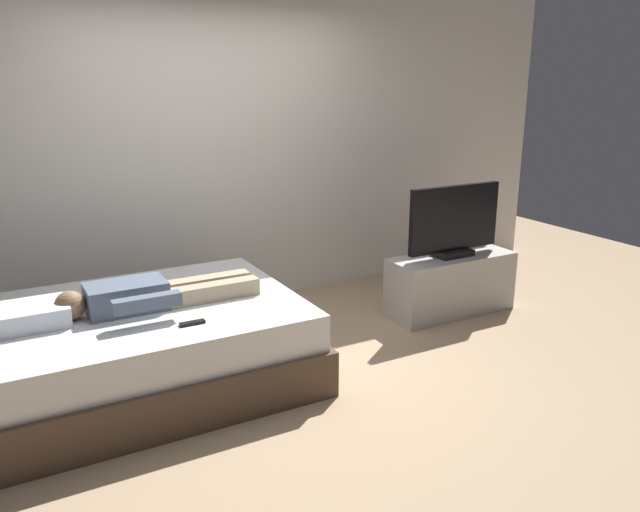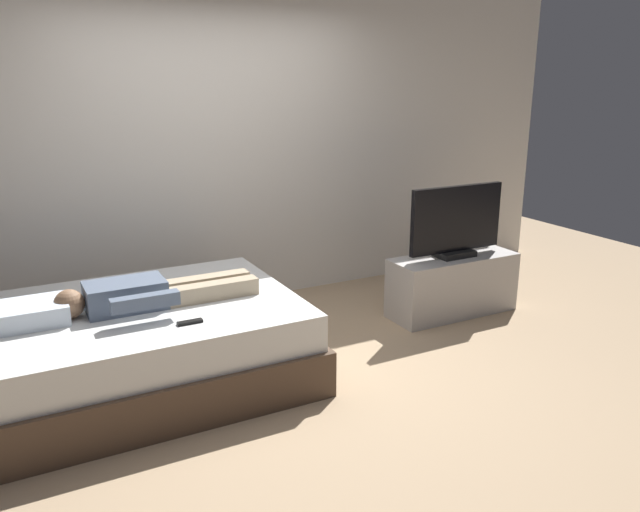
{
  "view_description": "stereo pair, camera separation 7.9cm",
  "coord_description": "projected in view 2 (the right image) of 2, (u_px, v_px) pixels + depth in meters",
  "views": [
    {
      "loc": [
        -1.72,
        -3.46,
        1.96
      ],
      "look_at": [
        0.4,
        0.37,
        0.69
      ],
      "focal_mm": 35.49,
      "sensor_mm": 36.0,
      "label": 1
    },
    {
      "loc": [
        -1.65,
        -3.5,
        1.96
      ],
      "look_at": [
        0.4,
        0.37,
        0.69
      ],
      "focal_mm": 35.49,
      "sensor_mm": 36.0,
      "label": 2
    }
  ],
  "objects": [
    {
      "name": "remote",
      "position": [
        190.0,
        322.0,
        3.72
      ],
      "size": [
        0.15,
        0.04,
        0.02
      ],
      "primitive_type": "cube",
      "color": "black",
      "rests_on": "bed"
    },
    {
      "name": "tv",
      "position": [
        456.0,
        223.0,
        5.16
      ],
      "size": [
        0.88,
        0.2,
        0.59
      ],
      "color": "black",
      "rests_on": "tv_stand"
    },
    {
      "name": "person",
      "position": [
        147.0,
        294.0,
        3.98
      ],
      "size": [
        1.26,
        0.46,
        0.18
      ],
      "color": "slate",
      "rests_on": "bed"
    },
    {
      "name": "bed",
      "position": [
        145.0,
        345.0,
        4.1
      ],
      "size": [
        2.0,
        1.52,
        0.54
      ],
      "color": "brown",
      "rests_on": "ground"
    },
    {
      "name": "ground_plane",
      "position": [
        294.0,
        375.0,
        4.26
      ],
      "size": [
        10.0,
        10.0,
        0.0
      ],
      "primitive_type": "plane",
      "color": "tan"
    },
    {
      "name": "back_wall",
      "position": [
        252.0,
        141.0,
        5.43
      ],
      "size": [
        6.4,
        0.1,
        2.8
      ],
      "primitive_type": "cube",
      "color": "silver",
      "rests_on": "ground"
    },
    {
      "name": "pillow",
      "position": [
        24.0,
        314.0,
        3.7
      ],
      "size": [
        0.48,
        0.34,
        0.12
      ],
      "primitive_type": "cube",
      "color": "white",
      "rests_on": "bed"
    },
    {
      "name": "tv_stand",
      "position": [
        452.0,
        285.0,
        5.3
      ],
      "size": [
        1.1,
        0.4,
        0.5
      ],
      "primitive_type": "cube",
      "color": "#B7B2AD",
      "rests_on": "ground"
    }
  ]
}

